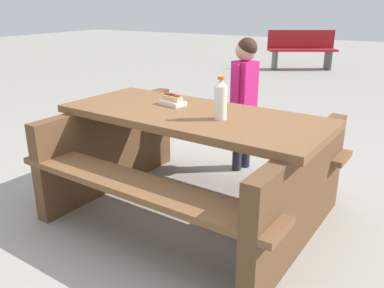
{
  "coord_description": "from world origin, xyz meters",
  "views": [
    {
      "loc": [
        -1.3,
        2.22,
        1.44
      ],
      "look_at": [
        0.0,
        0.0,
        0.52
      ],
      "focal_mm": 37.4,
      "sensor_mm": 36.0,
      "label": 1
    }
  ],
  "objects_px": {
    "picnic_table": "(192,155)",
    "child_in_coat": "(244,88)",
    "soda_bottle": "(221,100)",
    "park_bench_mid": "(301,49)",
    "hotdog_tray": "(172,101)"
  },
  "relations": [
    {
      "from": "picnic_table",
      "to": "soda_bottle",
      "type": "bearing_deg",
      "value": 167.35
    },
    {
      "from": "hotdog_tray",
      "to": "park_bench_mid",
      "type": "relative_size",
      "value": 0.13
    },
    {
      "from": "picnic_table",
      "to": "hotdog_tray",
      "type": "xyz_separation_m",
      "value": [
        0.22,
        -0.1,
        0.34
      ]
    },
    {
      "from": "soda_bottle",
      "to": "hotdog_tray",
      "type": "distance_m",
      "value": 0.49
    },
    {
      "from": "hotdog_tray",
      "to": "child_in_coat",
      "type": "relative_size",
      "value": 0.17
    },
    {
      "from": "soda_bottle",
      "to": "child_in_coat",
      "type": "xyz_separation_m",
      "value": [
        0.26,
        -0.99,
        -0.13
      ]
    },
    {
      "from": "soda_bottle",
      "to": "hotdog_tray",
      "type": "relative_size",
      "value": 1.35
    },
    {
      "from": "park_bench_mid",
      "to": "soda_bottle",
      "type": "bearing_deg",
      "value": 101.79
    },
    {
      "from": "picnic_table",
      "to": "child_in_coat",
      "type": "bearing_deg",
      "value": -88.39
    },
    {
      "from": "soda_bottle",
      "to": "hotdog_tray",
      "type": "height_order",
      "value": "soda_bottle"
    },
    {
      "from": "park_bench_mid",
      "to": "child_in_coat",
      "type": "bearing_deg",
      "value": 101.27
    },
    {
      "from": "child_in_coat",
      "to": "park_bench_mid",
      "type": "bearing_deg",
      "value": -78.73
    },
    {
      "from": "picnic_table",
      "to": "park_bench_mid",
      "type": "xyz_separation_m",
      "value": [
        1.22,
        -6.94,
        0.0
      ]
    },
    {
      "from": "picnic_table",
      "to": "park_bench_mid",
      "type": "distance_m",
      "value": 7.05
    },
    {
      "from": "picnic_table",
      "to": "child_in_coat",
      "type": "height_order",
      "value": "child_in_coat"
    }
  ]
}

